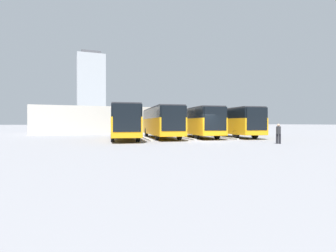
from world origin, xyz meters
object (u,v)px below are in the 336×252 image
bus_2 (161,121)px  pedestrian (278,133)px  bus_3 (123,121)px  bus_0 (230,121)px  bus_1 (196,121)px

bus_2 → pedestrian: bearing=128.2°
bus_2 → bus_3: size_ratio=1.00×
bus_2 → pedestrian: 12.51m
bus_0 → bus_3: size_ratio=1.00×
bus_0 → bus_1: same height
bus_1 → bus_3: same height
bus_0 → bus_1: size_ratio=1.00×
bus_0 → bus_2: size_ratio=1.00×
pedestrian → bus_1: bearing=143.1°
bus_0 → pedestrian: bearing=85.0°
bus_0 → bus_2: (8.66, -0.47, 0.00)m
bus_2 → bus_0: bearing=-174.8°
bus_1 → bus_2: 4.33m
bus_1 → bus_3: size_ratio=1.00×
bus_0 → pedestrian: (2.46, 10.35, -1.00)m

